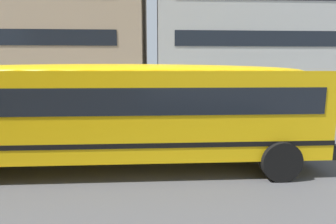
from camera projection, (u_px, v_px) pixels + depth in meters
The scene contains 6 objects.
ground_plane at pixel (27, 150), 9.45m from camera, with size 400.00×400.00×0.00m, color #4C4C4F.
sidewalk_far at pixel (87, 113), 17.68m from camera, with size 120.00×3.00×0.01m, color gray.
lane_centreline at pixel (27, 150), 9.45m from camera, with size 110.00×0.16×0.01m, color silver.
school_bus at pixel (106, 107), 7.63m from camera, with size 13.62×3.22×3.04m.
parked_car_teal_past_driveway at pixel (271, 105), 15.43m from camera, with size 3.93×1.93×1.64m.
apartment_block_far_centre at pixel (241, 8), 22.94m from camera, with size 14.65×9.22×16.50m.
Camera 1 is at (4.67, -9.34, 2.87)m, focal length 28.02 mm.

